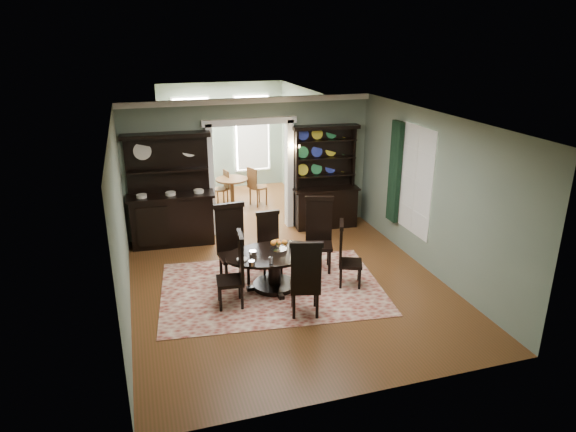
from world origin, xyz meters
name	(u,v)px	position (x,y,z in m)	size (l,w,h in m)	color
room	(289,204)	(0.00, 0.04, 1.58)	(5.51, 6.01, 3.01)	brown
parlor	(229,143)	(0.00, 5.53, 1.52)	(3.51, 3.50, 3.01)	brown
doorway_trim	(250,161)	(0.00, 3.00, 1.62)	(2.08, 0.25, 2.57)	white
right_window	(405,176)	(2.69, 0.93, 1.60)	(0.15, 1.47, 2.12)	white
wall_sconce	(293,148)	(0.95, 2.85, 1.89)	(0.27, 0.21, 0.21)	#C68134
rug	(272,288)	(-0.32, 0.07, 0.01)	(3.87, 2.67, 0.01)	maroon
dining_table	(274,264)	(-0.26, 0.09, 0.47)	(1.72, 1.60, 0.68)	black
centerpiece	(278,248)	(-0.17, 0.13, 0.75)	(1.47, 0.95, 0.24)	white
chair_far_left	(232,241)	(-0.91, 0.64, 0.76)	(0.57, 0.55, 1.45)	black
chair_far_mid	(269,241)	(-0.17, 0.78, 0.62)	(0.46, 0.42, 1.18)	black
chair_far_right	(319,231)	(0.78, 0.66, 0.74)	(0.65, 0.63, 1.41)	black
chair_end_left	(236,268)	(-1.02, -0.31, 0.67)	(0.49, 0.51, 1.28)	black
chair_end_right	(345,253)	(0.97, -0.17, 0.63)	(0.56, 0.57, 1.20)	black
chair_near	(306,277)	(-0.05, -1.00, 0.70)	(0.60, 0.58, 1.34)	black
sideboard	(171,206)	(-1.80, 2.72, 0.83)	(1.84, 0.75, 2.38)	black
welsh_dresser	(325,191)	(1.69, 2.74, 0.85)	(1.55, 0.66, 2.36)	black
parlor_table	(232,188)	(-0.11, 4.71, 0.49)	(0.82, 0.82, 0.76)	#543418
parlor_chair_left	(223,187)	(-0.32, 4.94, 0.49)	(0.41, 0.40, 0.92)	#543418
parlor_chair_right	(256,185)	(0.49, 4.61, 0.55)	(0.49, 0.49, 1.03)	#543418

